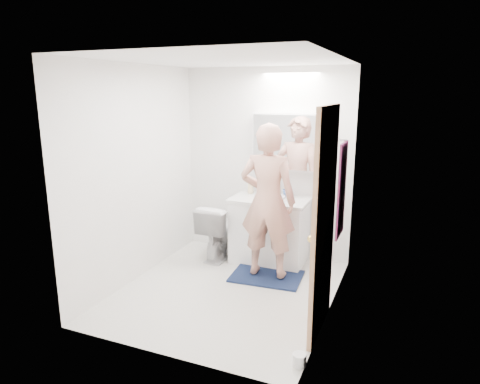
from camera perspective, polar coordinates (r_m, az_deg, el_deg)
The scene contains 23 objects.
floor at distance 4.74m, azimuth -1.76°, elevation -13.05°, with size 2.50×2.50×0.00m, color silver.
ceiling at distance 4.25m, azimuth -2.00°, elevation 17.29°, with size 2.50×2.50×0.00m, color white.
wall_back at distance 5.48m, azimuth 3.52°, elevation 3.82°, with size 2.50×2.50×0.00m, color white.
wall_front at distance 3.28m, azimuth -10.91°, elevation -3.02°, with size 2.50×2.50×0.00m, color white.
wall_left at distance 4.89m, azimuth -13.72°, elevation 2.28°, with size 2.50×2.50×0.00m, color white.
wall_right at distance 4.02m, azimuth 12.56°, elevation -0.02°, with size 2.50×2.50×0.00m, color white.
vanity_cabinet at distance 5.37m, azimuth 3.96°, elevation -5.31°, with size 0.90×0.55×0.78m, color white.
countertop at distance 5.25m, azimuth 4.03°, elevation -1.07°, with size 0.95×0.58×0.04m, color silver.
sink_basin at distance 5.27m, azimuth 4.14°, elevation -0.63°, with size 0.36×0.36×0.03m, color silver.
faucet at distance 5.43m, azimuth 4.78°, elevation 0.49°, with size 0.02×0.02×0.16m, color silver.
medicine_cabinet at distance 5.28m, azimuth 6.40°, elevation 6.68°, with size 0.88×0.14×0.70m, color white.
mirror_panel at distance 5.21m, azimuth 6.16°, elevation 6.60°, with size 0.84×0.01×0.66m, color silver.
toilet at distance 5.50m, azimuth -2.60°, elevation -5.19°, with size 0.40×0.70×0.72m, color silver.
bath_rug at distance 5.05m, azimuth 3.57°, elevation -11.18°, with size 0.80×0.55×0.02m, color #152543.
person at distance 4.74m, azimuth 3.73°, elevation -1.22°, with size 0.63×0.42×1.73m, color tan.
door at distance 3.75m, azimuth 11.15°, elevation -4.13°, with size 0.04×0.80×2.00m, color tan.
door_knob at distance 3.49m, azimuth 9.47°, elevation -6.24°, with size 0.06×0.06×0.06m, color gold.
towel at distance 4.58m, azimuth 13.45°, elevation 0.27°, with size 0.02×0.42×1.00m, color #17123A.
towel_hook at distance 4.49m, azimuth 13.64°, elevation 6.75°, with size 0.02×0.02×0.07m, color silver.
soap_bottle_a at distance 5.46m, azimuth 1.43°, elevation 0.85°, with size 0.08×0.08×0.20m, color #D8BE8C.
soap_bottle_b at distance 5.44m, azimuth 3.18°, elevation 0.64°, with size 0.08×0.08×0.18m, color #618FD0.
toothbrush_cup at distance 5.34m, azimuth 6.22°, elevation -0.16°, with size 0.10×0.10×0.09m, color #3963AC.
toilet_paper_roll at distance 3.63m, azimuth 7.95°, elevation -21.34°, with size 0.11×0.11×0.10m, color white.
Camera 1 is at (1.75, -3.86, 2.12)m, focal length 31.90 mm.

